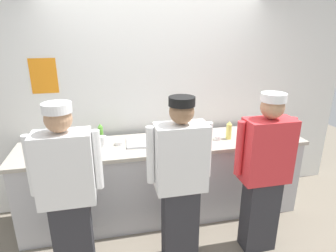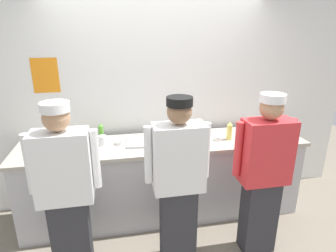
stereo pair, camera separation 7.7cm
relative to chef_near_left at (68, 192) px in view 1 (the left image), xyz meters
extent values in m
plane|color=slate|center=(0.97, 0.36, -0.87)|extent=(9.00, 9.00, 0.00)
cube|color=white|center=(0.97, 1.19, 0.54)|extent=(5.07, 0.10, 2.82)
cube|color=orange|center=(-0.29, 1.14, 0.79)|extent=(0.28, 0.01, 0.38)
cube|color=#B2B2B7|center=(0.97, 0.72, -0.42)|extent=(3.17, 0.63, 0.90)
cube|color=#A8A093|center=(0.97, 0.72, 0.05)|extent=(3.23, 0.68, 0.04)
cube|color=#2D2D33|center=(0.00, 0.00, -0.48)|extent=(0.32, 0.20, 0.78)
cube|color=white|center=(0.00, 0.00, 0.22)|extent=(0.45, 0.24, 0.62)
cylinder|color=white|center=(-0.26, 0.04, 0.25)|extent=(0.07, 0.07, 0.52)
cylinder|color=white|center=(0.26, 0.04, 0.25)|extent=(0.07, 0.07, 0.52)
sphere|color=tan|center=(0.00, 0.00, 0.63)|extent=(0.21, 0.21, 0.21)
cylinder|color=white|center=(0.00, 0.00, 0.72)|extent=(0.22, 0.22, 0.07)
cube|color=#2D2D33|center=(0.97, -0.01, -0.48)|extent=(0.32, 0.20, 0.78)
cube|color=white|center=(0.97, -0.01, 0.22)|extent=(0.45, 0.24, 0.62)
cylinder|color=white|center=(0.71, 0.03, 0.25)|extent=(0.07, 0.07, 0.52)
cylinder|color=white|center=(1.23, 0.03, 0.25)|extent=(0.07, 0.07, 0.52)
sphere|color=#8C6647|center=(0.97, -0.01, 0.63)|extent=(0.21, 0.21, 0.21)
cylinder|color=black|center=(0.97, -0.01, 0.72)|extent=(0.22, 0.22, 0.07)
cube|color=#2D2D33|center=(1.79, -0.03, -0.48)|extent=(0.32, 0.20, 0.78)
cube|color=red|center=(1.79, -0.03, 0.21)|extent=(0.45, 0.24, 0.61)
cylinder|color=red|center=(1.53, 0.01, 0.24)|extent=(0.07, 0.07, 0.52)
cylinder|color=red|center=(2.05, 0.01, 0.24)|extent=(0.07, 0.07, 0.52)
sphere|color=tan|center=(1.79, -0.03, 0.63)|extent=(0.21, 0.21, 0.21)
cylinder|color=white|center=(1.79, -0.03, 0.72)|extent=(0.22, 0.22, 0.07)
cylinder|color=white|center=(1.33, 0.63, 0.07)|extent=(0.25, 0.25, 0.01)
cylinder|color=white|center=(1.33, 0.63, 0.09)|extent=(0.25, 0.25, 0.01)
cylinder|color=white|center=(1.33, 0.63, 0.10)|extent=(0.25, 0.25, 0.01)
cylinder|color=white|center=(1.33, 0.63, 0.11)|extent=(0.25, 0.25, 0.01)
cylinder|color=white|center=(1.33, 0.63, 0.12)|extent=(0.25, 0.25, 0.01)
cylinder|color=#B7BABF|center=(0.07, 0.66, 0.13)|extent=(0.30, 0.30, 0.13)
cube|color=#B7BABF|center=(0.75, 0.76, 0.08)|extent=(0.43, 0.37, 0.02)
cylinder|color=#56A333|center=(0.28, 0.90, 0.16)|extent=(0.06, 0.06, 0.18)
cone|color=#56A333|center=(0.28, 0.90, 0.26)|extent=(0.05, 0.05, 0.04)
cylinder|color=red|center=(1.99, 0.53, 0.16)|extent=(0.06, 0.06, 0.18)
cone|color=red|center=(1.99, 0.53, 0.26)|extent=(0.05, 0.05, 0.04)
cylinder|color=#E5E066|center=(1.72, 0.67, 0.16)|extent=(0.06, 0.06, 0.18)
cone|color=#E5E066|center=(1.72, 0.67, 0.26)|extent=(0.05, 0.05, 0.04)
cylinder|color=white|center=(1.59, 0.66, 0.09)|extent=(0.08, 0.08, 0.05)
cylinder|color=#5B932D|center=(1.59, 0.66, 0.11)|extent=(0.07, 0.07, 0.01)
cylinder|color=white|center=(0.47, 0.76, 0.09)|extent=(0.09, 0.09, 0.04)
cylinder|color=#5B932D|center=(0.47, 0.76, 0.10)|extent=(0.08, 0.08, 0.01)
cylinder|color=white|center=(0.29, 0.77, 0.12)|extent=(0.09, 0.09, 0.11)
cube|color=#B7BABF|center=(-0.23, 0.69, 0.07)|extent=(0.19, 0.03, 0.01)
cube|color=black|center=(-0.36, 0.69, 0.08)|extent=(0.09, 0.03, 0.02)
camera|label=1|loc=(0.38, -2.18, 1.28)|focal=30.29mm
camera|label=2|loc=(0.45, -2.20, 1.28)|focal=30.29mm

